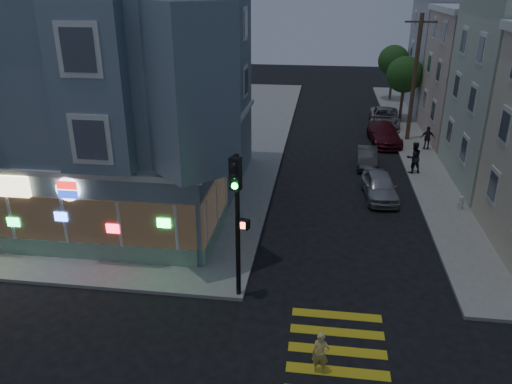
% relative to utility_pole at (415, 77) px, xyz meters
% --- Properties ---
extents(ground, '(120.00, 120.00, 0.00)m').
position_rel_utility_pole_xyz_m(ground, '(-12.00, -24.00, -4.80)').
color(ground, black).
rests_on(ground, ground).
extents(sidewalk_nw, '(33.00, 42.00, 0.15)m').
position_rel_utility_pole_xyz_m(sidewalk_nw, '(-25.50, -1.00, -4.72)').
color(sidewalk_nw, gray).
rests_on(sidewalk_nw, ground).
extents(corner_building, '(14.60, 14.60, 11.40)m').
position_rel_utility_pole_xyz_m(corner_building, '(-18.00, -13.02, 1.02)').
color(corner_building, slate).
rests_on(corner_building, sidewalk_nw).
extents(row_house_d, '(12.00, 8.60, 10.50)m').
position_rel_utility_pole_xyz_m(row_house_d, '(7.50, 10.00, 0.60)').
color(row_house_d, '#ACA5B6').
rests_on(row_house_d, sidewalk_ne).
extents(utility_pole, '(2.20, 0.30, 9.00)m').
position_rel_utility_pole_xyz_m(utility_pole, '(0.00, 0.00, 0.00)').
color(utility_pole, '#4C3826').
rests_on(utility_pole, sidewalk_ne).
extents(street_tree_near, '(3.00, 3.00, 5.30)m').
position_rel_utility_pole_xyz_m(street_tree_near, '(0.20, 6.00, -0.86)').
color(street_tree_near, '#4C3826').
rests_on(street_tree_near, sidewalk_ne).
extents(street_tree_far, '(3.00, 3.00, 5.30)m').
position_rel_utility_pole_xyz_m(street_tree_far, '(0.20, 14.00, -0.86)').
color(street_tree_far, '#4C3826').
rests_on(street_tree_far, sidewalk_ne).
extents(running_child, '(0.56, 0.40, 1.44)m').
position_rel_utility_pole_xyz_m(running_child, '(-6.06, -25.30, -4.08)').
color(running_child, '#DBC56F').
rests_on(running_child, ground).
extents(pedestrian_a, '(1.15, 1.02, 1.95)m').
position_rel_utility_pole_xyz_m(pedestrian_a, '(-0.70, -7.31, -3.67)').
color(pedestrian_a, black).
rests_on(pedestrian_a, sidewalk_ne).
extents(pedestrian_b, '(0.98, 0.45, 1.64)m').
position_rel_utility_pole_xyz_m(pedestrian_b, '(1.00, -2.36, -3.83)').
color(pedestrian_b, '#26242C').
rests_on(pedestrian_b, sidewalk_ne).
extents(parked_car_a, '(1.96, 4.24, 1.41)m').
position_rel_utility_pole_xyz_m(parked_car_a, '(-3.06, -11.29, -4.09)').
color(parked_car_a, '#9FA1A6').
rests_on(parked_car_a, ground).
extents(parked_car_b, '(1.43, 3.64, 1.18)m').
position_rel_utility_pole_xyz_m(parked_car_b, '(-3.40, -6.09, -4.21)').
color(parked_car_b, '#323436').
rests_on(parked_car_b, ground).
extents(parked_car_c, '(2.44, 5.17, 1.46)m').
position_rel_utility_pole_xyz_m(parked_car_c, '(-1.82, -0.89, -4.07)').
color(parked_car_c, '#52121D').
rests_on(parked_car_c, ground).
extents(parked_car_d, '(2.63, 5.20, 1.41)m').
position_rel_utility_pole_xyz_m(parked_car_d, '(-1.30, 4.31, -4.09)').
color(parked_car_d, '#9A9EA4').
rests_on(parked_car_d, ground).
extents(traffic_signal, '(0.70, 0.63, 5.59)m').
position_rel_utility_pole_xyz_m(traffic_signal, '(-9.18, -21.84, -0.87)').
color(traffic_signal, black).
rests_on(traffic_signal, sidewalk_nw).
extents(fire_hydrant, '(0.42, 0.24, 0.72)m').
position_rel_utility_pole_xyz_m(fire_hydrant, '(1.00, -12.49, -4.27)').
color(fire_hydrant, silver).
rests_on(fire_hydrant, sidewalk_ne).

